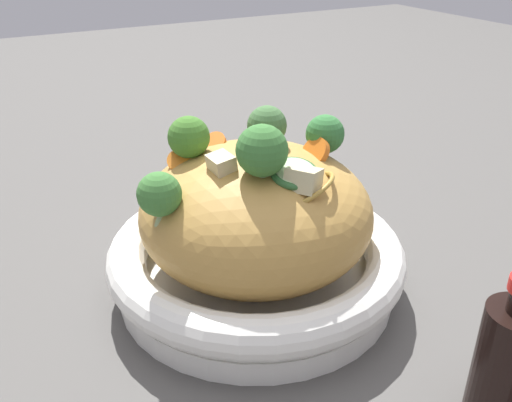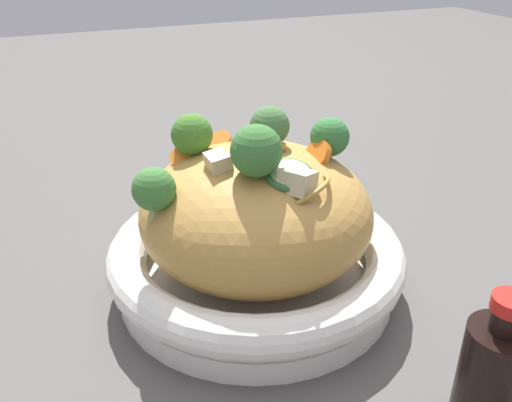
% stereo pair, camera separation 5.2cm
% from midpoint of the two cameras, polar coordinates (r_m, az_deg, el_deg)
% --- Properties ---
extents(ground_plane, '(3.00, 3.00, 0.00)m').
position_cam_midpoint_polar(ground_plane, '(0.57, -2.63, -8.85)').
color(ground_plane, '#4C4A47').
extents(serving_bowl, '(0.29, 0.29, 0.06)m').
position_cam_midpoint_polar(serving_bowl, '(0.55, -2.70, -6.23)').
color(serving_bowl, white).
rests_on(serving_bowl, ground_plane).
extents(noodle_heap, '(0.22, 0.22, 0.12)m').
position_cam_midpoint_polar(noodle_heap, '(0.52, -2.83, -1.26)').
color(noodle_heap, '#B38640').
rests_on(noodle_heap, serving_bowl).
extents(broccoli_florets, '(0.22, 0.13, 0.08)m').
position_cam_midpoint_polar(broccoli_florets, '(0.49, -4.35, 5.33)').
color(broccoli_florets, '#9BAC73').
rests_on(broccoli_florets, serving_bowl).
extents(carrot_coins, '(0.14, 0.12, 0.03)m').
position_cam_midpoint_polar(carrot_coins, '(0.52, -4.46, 5.10)').
color(carrot_coins, orange).
rests_on(carrot_coins, serving_bowl).
extents(zucchini_slices, '(0.06, 0.12, 0.04)m').
position_cam_midpoint_polar(zucchini_slices, '(0.50, -0.65, 4.74)').
color(zucchini_slices, beige).
rests_on(zucchini_slices, serving_bowl).
extents(chicken_chunks, '(0.08, 0.08, 0.03)m').
position_cam_midpoint_polar(chicken_chunks, '(0.46, -1.57, 2.74)').
color(chicken_chunks, '#C7BD8F').
rests_on(chicken_chunks, serving_bowl).
extents(soy_sauce_bottle, '(0.05, 0.05, 0.12)m').
position_cam_midpoint_polar(soy_sauce_bottle, '(0.44, 21.40, -15.24)').
color(soy_sauce_bottle, black).
rests_on(soy_sauce_bottle, ground_plane).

